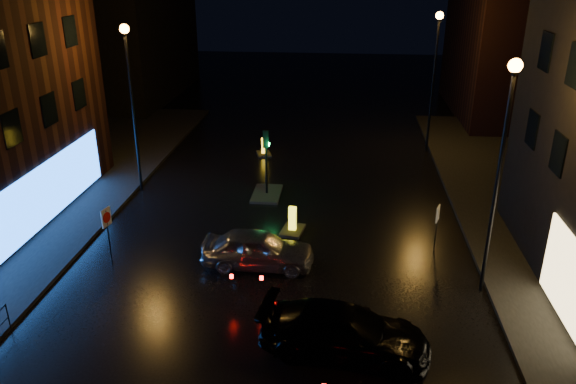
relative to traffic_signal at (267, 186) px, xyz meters
name	(u,v)px	position (x,y,z in m)	size (l,w,h in m)	color
building_far_left	(124,12)	(-14.80, 21.00, 6.50)	(8.00, 16.00, 14.00)	black
building_far_right	(516,34)	(16.20, 18.00, 5.50)	(8.00, 14.00, 12.00)	black
street_lamp_lfar	(130,84)	(-6.60, 0.00, 5.06)	(0.44, 0.44, 8.37)	black
street_lamp_rnear	(503,145)	(9.00, -8.00, 5.06)	(0.44, 0.44, 8.37)	black
street_lamp_rfar	(435,61)	(9.00, 8.00, 5.06)	(0.44, 0.44, 8.37)	black
traffic_signal	(267,186)	(0.00, 0.00, 0.00)	(1.40, 2.40, 3.45)	black
silver_hatchback	(258,249)	(0.64, -7.10, 0.24)	(1.76, 4.37, 1.49)	#A7AAAF
dark_sedan	(345,332)	(4.05, -12.03, 0.25)	(2.11, 5.20, 1.51)	black
bollard_near	(292,226)	(1.69, -4.00, -0.24)	(1.12, 1.49, 1.19)	black
bollard_far	(264,151)	(-1.04, 6.26, -0.27)	(1.12, 1.39, 1.06)	black
road_sign_left	(107,222)	(-5.30, -7.24, 1.19)	(0.19, 0.54, 2.26)	black
road_sign_right	(437,218)	(7.70, -5.14, 1.01)	(0.21, 0.47, 2.02)	black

